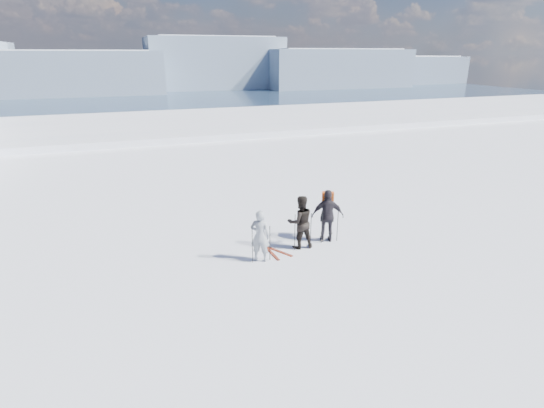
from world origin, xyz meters
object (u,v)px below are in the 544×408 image
Objects in this scene: skier_grey at (260,236)px; skis_loose at (270,249)px; skier_dark at (300,222)px; skier_pack at (328,216)px.

skis_loose is (0.55, 0.62, -0.82)m from skier_grey.
skier_dark is at bearing -8.95° from skis_loose.
skier_dark is (1.55, 0.47, 0.07)m from skier_grey.
skier_grey is at bearing -131.54° from skis_loose.
skis_loose is (-1.00, 0.16, -0.89)m from skier_dark.
skier_grey is at bearing 21.20° from skier_dark.
skier_pack reaches higher than skis_loose.
skier_grey is 2.70m from skier_pack.
skier_pack is (1.08, 0.15, 0.02)m from skier_dark.
skier_grey is 0.98× the size of skis_loose.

